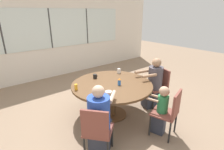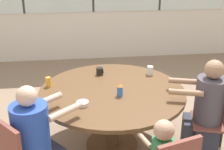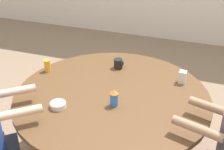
% 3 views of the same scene
% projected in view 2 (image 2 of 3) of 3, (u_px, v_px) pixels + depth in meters
% --- Properties ---
extents(ground_plane, '(16.00, 16.00, 0.00)m').
position_uv_depth(ground_plane, '(112.00, 144.00, 3.66)').
color(ground_plane, '#8C725B').
extents(dining_table, '(1.59, 1.59, 0.71)m').
position_uv_depth(dining_table, '(112.00, 100.00, 3.43)').
color(dining_table, brown).
rests_on(dining_table, ground_plane).
extents(chair_for_man_blue_shirt, '(0.50, 0.50, 0.85)m').
position_uv_depth(chair_for_man_blue_shirt, '(221.00, 115.00, 3.28)').
color(chair_for_man_blue_shirt, brown).
rests_on(chair_for_man_blue_shirt, ground_plane).
extents(person_woman_green_shirt, '(0.65, 0.62, 1.11)m').
position_uv_depth(person_woman_green_shirt, '(36.00, 147.00, 2.79)').
color(person_woman_green_shirt, '#333847').
rests_on(person_woman_green_shirt, ground_plane).
extents(person_man_blue_shirt, '(0.62, 0.45, 1.12)m').
position_uv_depth(person_man_blue_shirt, '(205.00, 114.00, 3.31)').
color(person_man_blue_shirt, '#333847').
rests_on(person_man_blue_shirt, ground_plane).
extents(coffee_mug, '(0.09, 0.08, 0.09)m').
position_uv_depth(coffee_mug, '(100.00, 71.00, 3.77)').
color(coffee_mug, black).
rests_on(coffee_mug, dining_table).
extents(sippy_cup, '(0.06, 0.06, 0.14)m').
position_uv_depth(sippy_cup, '(120.00, 90.00, 3.23)').
color(sippy_cup, blue).
rests_on(sippy_cup, dining_table).
extents(juice_glass, '(0.06, 0.06, 0.11)m').
position_uv_depth(juice_glass, '(48.00, 82.00, 3.45)').
color(juice_glass, gold).
rests_on(juice_glass, dining_table).
extents(milk_carton_small, '(0.06, 0.06, 0.11)m').
position_uv_depth(milk_carton_small, '(150.00, 71.00, 3.76)').
color(milk_carton_small, silver).
rests_on(milk_carton_small, dining_table).
extents(bowl_white_shallow, '(0.12, 0.12, 0.04)m').
position_uv_depth(bowl_white_shallow, '(83.00, 104.00, 3.06)').
color(bowl_white_shallow, silver).
rests_on(bowl_white_shallow, dining_table).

